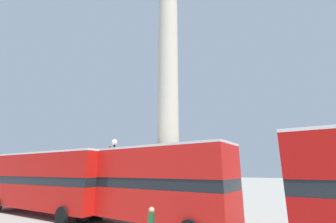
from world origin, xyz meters
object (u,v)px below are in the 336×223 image
(bus_a, at_px, (144,182))
(bus_b, at_px, (47,180))
(monument_column, at_px, (168,129))
(equestrian_statue, at_px, (108,185))
(street_lamp, at_px, (113,170))

(bus_a, distance_m, bus_b, 8.35)
(monument_column, height_order, bus_a, monument_column)
(bus_b, height_order, equestrian_statue, equestrian_statue)
(street_lamp, bearing_deg, bus_a, -20.47)
(bus_a, bearing_deg, equestrian_statue, 147.70)
(bus_b, xyz_separation_m, equestrian_statue, (-2.48, 8.29, -0.83))
(monument_column, bearing_deg, street_lamp, -158.94)
(monument_column, distance_m, bus_a, 4.78)
(street_lamp, bearing_deg, equestrian_statue, 138.80)
(equestrian_statue, xyz_separation_m, street_lamp, (6.55, -5.74, 1.50))
(bus_b, bearing_deg, equestrian_statue, 104.56)
(street_lamp, bearing_deg, bus_b, -147.86)
(bus_b, distance_m, street_lamp, 4.85)
(monument_column, distance_m, equestrian_statue, 12.14)
(bus_b, xyz_separation_m, street_lamp, (4.07, 2.56, 0.66))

